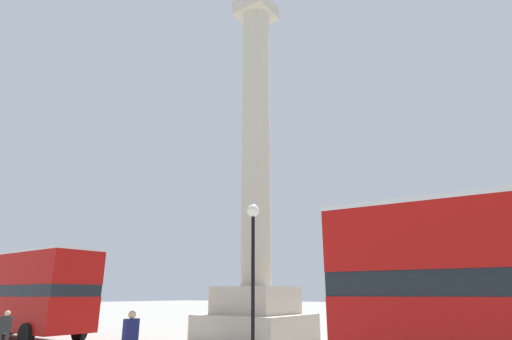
# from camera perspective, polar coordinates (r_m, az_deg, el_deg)

# --- Properties ---
(monument_column) EXTENTS (4.58, 4.58, 20.62)m
(monument_column) POSITION_cam_1_polar(r_m,az_deg,el_deg) (21.03, 0.00, -5.23)
(monument_column) COLOR #BCB29E
(monument_column) RESTS_ON ground_plane
(bus_a) EXTENTS (10.19, 3.09, 4.32)m
(bus_a) POSITION_cam_1_polar(r_m,az_deg,el_deg) (25.17, -30.16, -14.69)
(bus_a) COLOR #A80F0C
(bus_a) RESTS_ON ground_plane
(equestrian_statue) EXTENTS (4.34, 3.60, 6.22)m
(equestrian_statue) POSITION_cam_1_polar(r_m,az_deg,el_deg) (20.13, 31.37, -16.34)
(equestrian_statue) COLOR #BCB29E
(equestrian_statue) RESTS_ON ground_plane
(street_lamp) EXTENTS (0.50, 0.50, 5.66)m
(street_lamp) POSITION_cam_1_polar(r_m,az_deg,el_deg) (15.78, -0.43, -12.42)
(street_lamp) COLOR black
(street_lamp) RESTS_ON ground_plane
(pedestrian_near_lamp) EXTENTS (0.23, 0.47, 1.75)m
(pedestrian_near_lamp) POSITION_cam_1_polar(r_m,az_deg,el_deg) (13.24, -17.54, -21.89)
(pedestrian_near_lamp) COLOR #28282D
(pedestrian_near_lamp) RESTS_ON ground_plane
(pedestrian_by_plinth) EXTENTS (0.39, 0.44, 1.61)m
(pedestrian_by_plinth) POSITION_cam_1_polar(r_m,az_deg,el_deg) (19.12, -32.26, -18.81)
(pedestrian_by_plinth) COLOR #28282D
(pedestrian_by_plinth) RESTS_ON ground_plane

